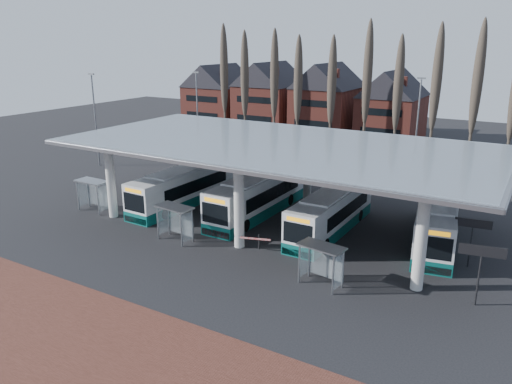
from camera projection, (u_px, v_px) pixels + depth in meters
The scene contains 18 objects.
ground at pixel (219, 260), 32.38m from camera, with size 140.00×140.00×0.00m, color black.
brick_strip at pixel (68, 356), 22.49m from camera, with size 70.00×10.00×0.03m, color brown.
station_canopy at pixel (278, 151), 37.29m from camera, with size 32.00×16.00×6.34m.
poplar_row at pixel (381, 84), 56.98m from camera, with size 45.10×1.10×14.50m.
townhouse_row at pixel (298, 93), 74.50m from camera, with size 36.80×10.30×12.25m.
lamp_post_a at pixel (197, 115), 57.65m from camera, with size 0.80×0.16×10.17m.
lamp_post_b at pixel (417, 127), 49.32m from camera, with size 0.80×0.16×10.17m.
lamp_post_d at pixel (95, 118), 54.93m from camera, with size 0.80×0.16×10.17m.
bus_0 at pixel (184, 188), 42.76m from camera, with size 2.80×11.55×3.19m.
bus_1 at pixel (258, 196), 40.38m from camera, with size 2.61×11.95×3.32m.
bus_2 at pixel (331, 212), 36.81m from camera, with size 2.47×11.17×3.10m.
bus_3 at pixel (436, 220), 35.03m from camera, with size 4.38×11.80×3.21m.
shelter_0 at pixel (94, 188), 41.15m from camera, with size 2.82×1.44×2.61m.
shelter_1 at pixel (176, 215), 35.05m from camera, with size 2.88×1.67×2.55m.
shelter_2 at pixel (322, 256), 28.62m from camera, with size 2.85×1.74×2.48m.
info_sign_0 at pixel (482, 256), 26.01m from camera, with size 2.31×0.52×3.46m.
info_sign_1 at pixel (473, 227), 30.55m from camera, with size 2.14×0.41×3.19m.
barrier at pixel (256, 239), 33.51m from camera, with size 2.02×0.89×1.05m.
Camera 1 is at (17.10, -24.33, 13.74)m, focal length 35.00 mm.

